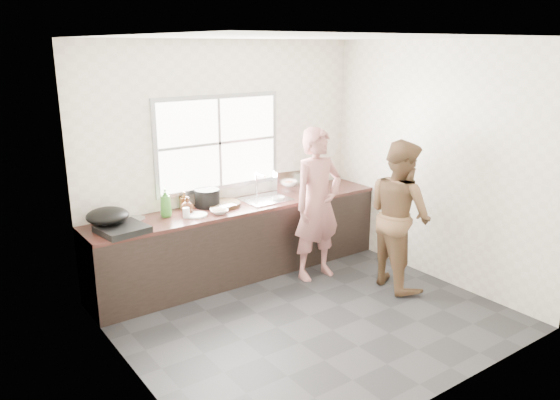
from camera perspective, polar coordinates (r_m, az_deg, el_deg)
floor at (r=5.64m, az=3.09°, el=-12.03°), size 3.60×3.20×0.01m
ceiling at (r=4.98m, az=3.57°, el=16.68°), size 3.60×3.20×0.01m
wall_back at (r=6.44m, az=-5.70°, el=4.32°), size 3.60×0.01×2.70m
wall_left at (r=4.29m, az=-15.83°, el=-2.15°), size 0.01×3.20×2.70m
wall_right at (r=6.41m, az=16.01°, el=3.72°), size 0.01×3.20×2.70m
wall_front at (r=4.08m, az=17.61°, el=-3.24°), size 3.60×0.01×2.70m
cabinet at (r=6.44m, az=-4.06°, el=-4.35°), size 3.60×0.62×0.82m
countertop at (r=6.30m, az=-4.13°, el=-0.68°), size 3.60×0.64×0.04m
sink at (r=6.48m, az=-1.50°, el=0.04°), size 0.55×0.45×0.02m
faucet at (r=6.60m, az=-2.49°, el=1.64°), size 0.02×0.02×0.30m
window_frame at (r=6.34m, az=-6.46°, el=5.96°), size 1.60×0.05×1.10m
window_glazing at (r=6.32m, az=-6.35°, el=5.93°), size 1.50×0.01×1.00m
woman at (r=6.26m, az=3.94°, el=-0.95°), size 0.61×0.40×1.65m
person_side at (r=6.16m, az=12.38°, el=-1.48°), size 0.77×0.91×1.67m
cutting_board at (r=6.27m, az=-6.03°, el=-0.43°), size 0.46×0.46×0.04m
cleaver at (r=6.12m, az=-5.55°, el=-0.60°), size 0.22×0.13×0.01m
bowl_mince at (r=5.99m, az=-6.38°, el=-1.18°), size 0.25×0.25×0.05m
bowl_crabs at (r=6.62m, az=3.38°, el=0.57°), size 0.20×0.20×0.05m
bowl_held at (r=6.45m, az=-0.17°, el=0.21°), size 0.19×0.19×0.06m
black_pot at (r=6.24m, az=-7.61°, el=0.20°), size 0.32×0.32×0.20m
plate_food at (r=5.94m, az=-8.73°, el=-1.57°), size 0.28×0.28×0.02m
bottle_green at (r=5.94m, az=-11.87°, el=-0.24°), size 0.16×0.16×0.32m
bottle_brown_tall at (r=6.19m, az=-9.98°, el=-0.10°), size 0.09×0.10×0.18m
bottle_brown_short at (r=6.01m, az=-9.67°, el=-0.63°), size 0.18×0.18×0.18m
glass_jar at (r=5.89m, az=-9.78°, el=-1.32°), size 0.09×0.09×0.11m
burner at (r=5.58m, az=-16.16°, el=-2.95°), size 0.49×0.49×0.06m
wok at (r=5.68m, az=-17.57°, el=-1.59°), size 0.55×0.55×0.16m
dish_rack at (r=6.88m, az=0.58°, el=2.12°), size 0.39×0.30×0.27m
pot_lid_left at (r=5.75m, az=-16.90°, el=-2.71°), size 0.35×0.35×0.01m
pot_lid_right at (r=5.96m, az=-15.03°, el=-1.92°), size 0.31×0.31×0.01m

